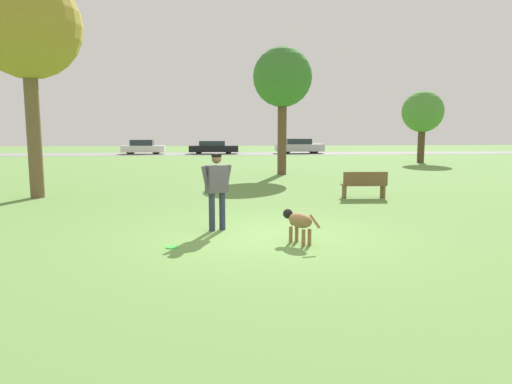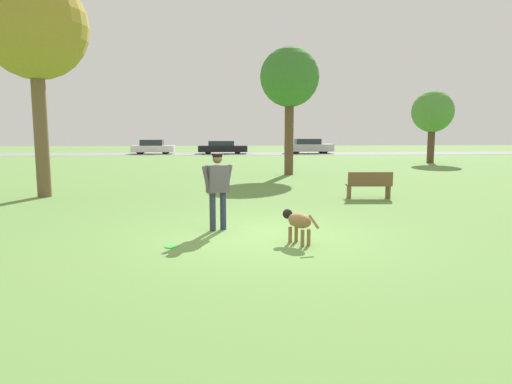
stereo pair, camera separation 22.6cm
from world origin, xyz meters
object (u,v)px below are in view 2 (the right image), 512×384
object	(u,v)px
tree_far_right	(433,112)
parked_car_silver	(309,146)
frisbee	(171,247)
parked_car_white	(153,147)
park_bench	(369,184)
person	(218,185)
dog	(298,221)
tree_near_left	(35,29)
tree_mid_center	(290,79)
parked_car_black	(223,147)

from	to	relation	value
tree_far_right	parked_car_silver	bearing A→B (deg)	112.67
frisbee	parked_car_white	xyz separation A→B (m)	(-5.82, 35.49, 0.64)
parked_car_white	parked_car_silver	bearing A→B (deg)	-1.12
tree_far_right	park_bench	xyz separation A→B (m)	(-9.24, -15.84, -2.92)
parked_car_white	park_bench	world-z (taller)	parked_car_white
person	park_bench	size ratio (longest dim) A/B	1.15
dog	frisbee	size ratio (longest dim) A/B	3.85
tree_near_left	tree_far_right	xyz separation A→B (m)	(19.58, 14.78, -1.86)
tree_near_left	tree_mid_center	bearing A→B (deg)	38.48
tree_near_left	tree_far_right	bearing A→B (deg)	37.05
person	tree_far_right	world-z (taller)	tree_far_right
parked_car_white	parked_car_silver	world-z (taller)	parked_car_silver
person	parked_car_silver	size ratio (longest dim) A/B	0.35
person	tree_near_left	bearing A→B (deg)	108.31
dog	frisbee	distance (m)	2.37
tree_far_right	parked_car_black	xyz separation A→B (m)	(-14.00, 13.69, -2.76)
dog	frisbee	world-z (taller)	dog
dog	parked_car_silver	size ratio (longest dim) A/B	0.19
tree_far_right	tree_mid_center	xyz separation A→B (m)	(-10.65, -7.68, 1.22)
frisbee	tree_near_left	size ratio (longest dim) A/B	0.03
tree_far_right	parked_car_white	xyz separation A→B (m)	(-20.55, 13.88, -2.72)
tree_near_left	frisbee	bearing A→B (deg)	-54.69
tree_near_left	parked_car_black	size ratio (longest dim) A/B	1.50
parked_car_white	frisbee	bearing A→B (deg)	-81.36
parked_car_black	parked_car_silver	xyz separation A→B (m)	(8.25, 0.08, 0.09)
dog	tree_near_left	bearing A→B (deg)	14.94
tree_near_left	park_bench	size ratio (longest dim) A/B	4.88
dog	parked_car_white	size ratio (longest dim) A/B	0.22
parked_car_black	parked_car_silver	world-z (taller)	parked_car_silver
tree_near_left	tree_far_right	size ratio (longest dim) A/B	1.44
dog	person	bearing A→B (deg)	17.94
dog	frisbee	bearing A→B (deg)	61.00
dog	tree_far_right	distance (m)	24.98
frisbee	tree_far_right	bearing A→B (deg)	55.71
tree_far_right	tree_mid_center	world-z (taller)	tree_mid_center
tree_far_right	person	bearing A→B (deg)	-124.52
parked_car_white	park_bench	xyz separation A→B (m)	(11.32, -29.72, -0.20)
tree_mid_center	parked_car_black	world-z (taller)	tree_mid_center
tree_near_left	tree_mid_center	world-z (taller)	tree_near_left
dog	tree_far_right	size ratio (longest dim) A/B	0.18
person	park_bench	bearing A→B (deg)	15.29
parked_car_silver	dog	bearing A→B (deg)	-102.33
parked_car_silver	tree_near_left	bearing A→B (deg)	-117.49
tree_near_left	parked_car_black	distance (m)	29.38
tree_mid_center	park_bench	xyz separation A→B (m)	(1.41, -8.16, -4.14)
frisbee	parked_car_black	world-z (taller)	parked_car_black
tree_far_right	tree_mid_center	size ratio (longest dim) A/B	0.79
person	parked_car_silver	distance (m)	34.95
frisbee	tree_mid_center	bearing A→B (deg)	73.66
parked_car_black	parked_car_white	bearing A→B (deg)	179.41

